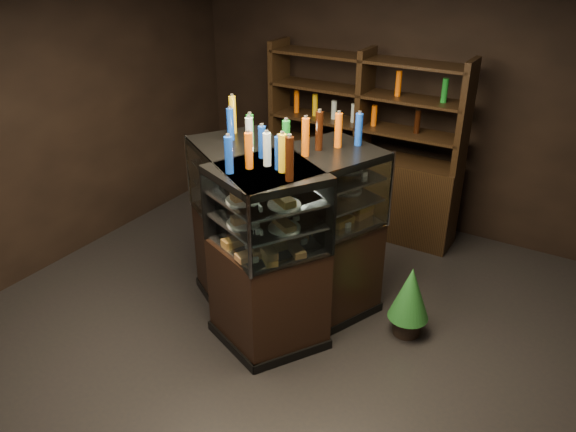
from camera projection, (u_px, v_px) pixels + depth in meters
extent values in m
plane|color=black|center=(276.00, 324.00, 4.87)|extent=(5.00, 5.00, 0.00)
cube|color=black|center=(398.00, 91.00, 6.10)|extent=(5.00, 0.02, 3.00)
cube|color=black|center=(54.00, 113.00, 5.35)|extent=(0.02, 5.00, 3.00)
cube|color=black|center=(298.00, 277.00, 4.73)|extent=(1.14, 1.51, 0.88)
cube|color=black|center=(297.00, 316.00, 4.91)|extent=(1.17, 1.55, 0.08)
cube|color=black|center=(299.00, 162.00, 4.26)|extent=(1.14, 1.51, 0.06)
cube|color=silver|center=(298.00, 230.00, 4.52)|extent=(1.07, 1.44, 0.02)
cube|color=silver|center=(298.00, 207.00, 4.43)|extent=(1.07, 1.44, 0.02)
cube|color=silver|center=(299.00, 185.00, 4.35)|extent=(1.07, 1.44, 0.02)
cube|color=white|center=(327.00, 212.00, 4.14)|extent=(0.52, 1.25, 0.62)
cylinder|color=silver|center=(391.00, 189.00, 4.50)|extent=(0.03, 0.03, 0.64)
cylinder|color=silver|center=(250.00, 238.00, 3.79)|extent=(0.03, 0.03, 0.64)
cube|color=black|center=(258.00, 272.00, 4.80)|extent=(1.50, 1.29, 0.88)
cube|color=black|center=(259.00, 310.00, 4.98)|extent=(1.55, 1.33, 0.08)
cube|color=black|center=(254.00, 159.00, 4.33)|extent=(1.50, 1.29, 0.06)
cube|color=silver|center=(256.00, 225.00, 4.60)|extent=(1.43, 1.21, 0.02)
cube|color=silver|center=(256.00, 202.00, 4.50)|extent=(1.43, 1.21, 0.02)
cube|color=silver|center=(255.00, 181.00, 4.42)|extent=(1.43, 1.21, 0.02)
cube|color=white|center=(214.00, 200.00, 4.32)|extent=(1.15, 0.72, 0.62)
cylinder|color=silver|center=(250.00, 238.00, 3.79)|extent=(0.03, 0.03, 0.64)
cylinder|color=silver|center=(188.00, 170.00, 4.86)|extent=(0.03, 0.03, 0.64)
cube|color=#DCA14F|center=(241.00, 249.00, 4.18)|extent=(0.15, 0.20, 0.06)
cube|color=#DCA14F|center=(266.00, 240.00, 4.30)|extent=(0.15, 0.20, 0.06)
cube|color=#DCA14F|center=(289.00, 231.00, 4.42)|extent=(0.15, 0.20, 0.06)
cube|color=#DCA14F|center=(312.00, 224.00, 4.54)|extent=(0.15, 0.20, 0.06)
cube|color=#DCA14F|center=(333.00, 216.00, 4.66)|extent=(0.15, 0.20, 0.06)
cube|color=#DCA14F|center=(353.00, 209.00, 4.78)|extent=(0.15, 0.20, 0.06)
cylinder|color=white|center=(243.00, 223.00, 4.15)|extent=(0.24, 0.24, 0.02)
cube|color=#DCA14F|center=(243.00, 219.00, 4.13)|extent=(0.14, 0.19, 0.05)
cylinder|color=white|center=(281.00, 211.00, 4.33)|extent=(0.24, 0.24, 0.02)
cube|color=#DCA14F|center=(281.00, 207.00, 4.32)|extent=(0.14, 0.19, 0.05)
cylinder|color=white|center=(315.00, 199.00, 4.51)|extent=(0.24, 0.24, 0.02)
cube|color=#DCA14F|center=(315.00, 195.00, 4.50)|extent=(0.14, 0.19, 0.05)
cylinder|color=white|center=(347.00, 189.00, 4.69)|extent=(0.24, 0.24, 0.02)
cube|color=#DCA14F|center=(347.00, 185.00, 4.68)|extent=(0.14, 0.19, 0.05)
cylinder|color=white|center=(242.00, 200.00, 4.07)|extent=(0.24, 0.24, 0.02)
cube|color=#DCA14F|center=(242.00, 196.00, 4.05)|extent=(0.14, 0.19, 0.05)
cylinder|color=white|center=(281.00, 188.00, 4.25)|extent=(0.24, 0.24, 0.02)
cube|color=#DCA14F|center=(281.00, 184.00, 4.23)|extent=(0.14, 0.19, 0.05)
cylinder|color=white|center=(316.00, 178.00, 4.43)|extent=(0.24, 0.24, 0.02)
cube|color=#DCA14F|center=(316.00, 174.00, 4.41)|extent=(0.14, 0.19, 0.05)
cylinder|color=white|center=(348.00, 168.00, 4.61)|extent=(0.24, 0.24, 0.02)
cube|color=#DCA14F|center=(348.00, 164.00, 4.59)|extent=(0.14, 0.19, 0.05)
cube|color=#DCA14F|center=(227.00, 196.00, 5.02)|extent=(0.20, 0.17, 0.06)
cube|color=#DCA14F|center=(237.00, 206.00, 4.84)|extent=(0.20, 0.17, 0.06)
cube|color=#DCA14F|center=(247.00, 216.00, 4.66)|extent=(0.20, 0.17, 0.06)
cube|color=#DCA14F|center=(258.00, 228.00, 4.48)|extent=(0.20, 0.17, 0.06)
cube|color=#DCA14F|center=(270.00, 240.00, 4.30)|extent=(0.20, 0.17, 0.06)
cube|color=#DCA14F|center=(283.00, 254.00, 4.11)|extent=(0.20, 0.17, 0.06)
cylinder|color=white|center=(232.00, 178.00, 4.90)|extent=(0.24, 0.24, 0.02)
cube|color=#DCA14F|center=(232.00, 174.00, 4.89)|extent=(0.19, 0.16, 0.05)
cylinder|color=white|center=(247.00, 192.00, 4.63)|extent=(0.24, 0.24, 0.02)
cube|color=#DCA14F|center=(247.00, 189.00, 4.62)|extent=(0.19, 0.16, 0.05)
cylinder|color=white|center=(264.00, 209.00, 4.36)|extent=(0.24, 0.24, 0.02)
cube|color=#DCA14F|center=(264.00, 205.00, 4.34)|extent=(0.19, 0.16, 0.05)
cylinder|color=white|center=(284.00, 227.00, 4.09)|extent=(0.24, 0.24, 0.02)
cube|color=#DCA14F|center=(284.00, 223.00, 4.07)|extent=(0.19, 0.16, 0.05)
cylinder|color=white|center=(231.00, 158.00, 4.82)|extent=(0.24, 0.24, 0.02)
cube|color=#DCA14F|center=(231.00, 154.00, 4.80)|extent=(0.19, 0.16, 0.05)
cylinder|color=white|center=(246.00, 171.00, 4.55)|extent=(0.24, 0.24, 0.02)
cube|color=#DCA14F|center=(246.00, 168.00, 4.53)|extent=(0.19, 0.16, 0.05)
cylinder|color=white|center=(264.00, 187.00, 4.27)|extent=(0.24, 0.24, 0.02)
cube|color=#DCA14F|center=(264.00, 183.00, 4.26)|extent=(0.19, 0.16, 0.05)
cylinder|color=white|center=(284.00, 204.00, 4.00)|extent=(0.24, 0.24, 0.02)
cube|color=#DCA14F|center=(284.00, 200.00, 3.99)|extent=(0.19, 0.16, 0.05)
cylinder|color=#147223|center=(234.00, 157.00, 3.88)|extent=(0.06, 0.06, 0.28)
cylinder|color=silver|center=(233.00, 137.00, 3.81)|extent=(0.03, 0.03, 0.02)
cylinder|color=yellow|center=(254.00, 152.00, 3.97)|extent=(0.06, 0.06, 0.28)
cylinder|color=silver|center=(253.00, 132.00, 3.90)|extent=(0.03, 0.03, 0.02)
cylinder|color=#0F38B2|center=(272.00, 148.00, 4.05)|extent=(0.06, 0.06, 0.28)
cylinder|color=silver|center=(272.00, 128.00, 3.99)|extent=(0.03, 0.03, 0.02)
cylinder|color=silver|center=(290.00, 143.00, 4.14)|extent=(0.06, 0.06, 0.28)
cylinder|color=silver|center=(290.00, 124.00, 4.07)|extent=(0.03, 0.03, 0.02)
cylinder|color=#B20C0A|center=(308.00, 139.00, 4.23)|extent=(0.06, 0.06, 0.28)
cylinder|color=silver|center=(308.00, 120.00, 4.16)|extent=(0.03, 0.03, 0.02)
cylinder|color=#D8590A|center=(324.00, 135.00, 4.31)|extent=(0.06, 0.06, 0.28)
cylinder|color=silver|center=(325.00, 116.00, 4.24)|extent=(0.03, 0.03, 0.02)
cylinder|color=black|center=(340.00, 131.00, 4.40)|extent=(0.06, 0.06, 0.28)
cylinder|color=silver|center=(341.00, 112.00, 4.33)|extent=(0.03, 0.03, 0.02)
cylinder|color=#147223|center=(355.00, 127.00, 4.48)|extent=(0.06, 0.06, 0.28)
cylinder|color=silver|center=(356.00, 109.00, 4.42)|extent=(0.03, 0.03, 0.02)
cylinder|color=#147223|center=(227.00, 118.00, 4.71)|extent=(0.06, 0.06, 0.28)
cylinder|color=silver|center=(226.00, 100.00, 4.64)|extent=(0.03, 0.03, 0.02)
cylinder|color=yellow|center=(234.00, 123.00, 4.58)|extent=(0.06, 0.06, 0.28)
cylinder|color=silver|center=(233.00, 105.00, 4.51)|extent=(0.03, 0.03, 0.02)
cylinder|color=#0F38B2|center=(241.00, 129.00, 4.45)|extent=(0.06, 0.06, 0.28)
cylinder|color=silver|center=(241.00, 110.00, 4.38)|extent=(0.03, 0.03, 0.02)
cylinder|color=silver|center=(249.00, 134.00, 4.32)|extent=(0.06, 0.06, 0.28)
cylinder|color=silver|center=(249.00, 116.00, 4.25)|extent=(0.03, 0.03, 0.02)
cylinder|color=#B20C0A|center=(258.00, 141.00, 4.19)|extent=(0.06, 0.06, 0.28)
cylinder|color=silver|center=(257.00, 121.00, 4.12)|extent=(0.03, 0.03, 0.02)
cylinder|color=#D8590A|center=(267.00, 147.00, 4.06)|extent=(0.06, 0.06, 0.28)
cylinder|color=silver|center=(267.00, 127.00, 3.99)|extent=(0.03, 0.03, 0.02)
cylinder|color=black|center=(277.00, 154.00, 3.93)|extent=(0.06, 0.06, 0.28)
cylinder|color=silver|center=(276.00, 134.00, 3.86)|extent=(0.03, 0.03, 0.02)
cylinder|color=#147223|center=(287.00, 162.00, 3.80)|extent=(0.06, 0.06, 0.28)
cylinder|color=silver|center=(287.00, 141.00, 3.74)|extent=(0.03, 0.03, 0.02)
cylinder|color=black|center=(407.00, 325.00, 4.73)|extent=(0.23, 0.23, 0.17)
cone|color=#1B611C|center=(410.00, 293.00, 4.58)|extent=(0.34, 0.34, 0.47)
cone|color=#1B611C|center=(412.00, 277.00, 4.51)|extent=(0.26, 0.26, 0.33)
cube|color=black|center=(359.00, 189.00, 6.32)|extent=(2.17, 0.43, 0.90)
cube|color=black|center=(279.00, 89.00, 6.35)|extent=(0.06, 0.38, 1.10)
cube|color=black|center=(365.00, 102.00, 5.87)|extent=(0.06, 0.38, 1.10)
cube|color=black|center=(465.00, 118.00, 5.38)|extent=(0.06, 0.38, 1.10)
cube|color=black|center=(363.00, 125.00, 5.98)|extent=(2.12, 0.39, 0.03)
cube|color=black|center=(365.00, 93.00, 5.82)|extent=(2.12, 0.39, 0.03)
cube|color=black|center=(367.00, 58.00, 5.66)|extent=(2.12, 0.39, 0.03)
cylinder|color=#147223|center=(297.00, 103.00, 6.30)|extent=(0.06, 0.06, 0.22)
cylinder|color=yellow|center=(315.00, 106.00, 6.19)|extent=(0.06, 0.06, 0.22)
cylinder|color=#0F38B2|center=(334.00, 109.00, 6.09)|extent=(0.06, 0.06, 0.22)
cylinder|color=silver|center=(354.00, 112.00, 5.98)|extent=(0.06, 0.06, 0.22)
cylinder|color=#B20C0A|center=(374.00, 115.00, 5.87)|extent=(0.06, 0.06, 0.22)
cylinder|color=#D8590A|center=(395.00, 119.00, 5.76)|extent=(0.06, 0.06, 0.22)
cylinder|color=black|center=(417.00, 122.00, 5.65)|extent=(0.06, 0.06, 0.22)
cylinder|color=#147223|center=(440.00, 126.00, 5.54)|extent=(0.06, 0.06, 0.22)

